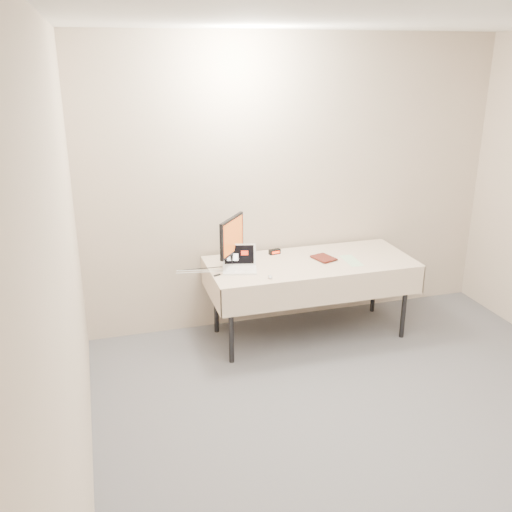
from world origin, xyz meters
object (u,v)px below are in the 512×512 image
object	(u,v)px
table	(310,267)
laptop	(239,264)
monitor	(232,238)
book	(317,250)

from	to	relation	value
table	laptop	distance (m)	0.68
monitor	book	size ratio (longest dim) A/B	2.09
table	laptop	world-z (taller)	laptop
laptop	monitor	world-z (taller)	monitor
table	laptop	xyz separation A→B (m)	(-0.67, -0.01, 0.11)
laptop	book	xyz separation A→B (m)	(0.72, -0.00, 0.06)
laptop	monitor	bearing A→B (deg)	133.93
book	table	bearing A→B (deg)	151.11
table	laptop	size ratio (longest dim) A/B	5.44
laptop	book	size ratio (longest dim) A/B	1.60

